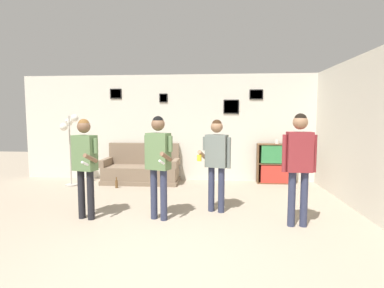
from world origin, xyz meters
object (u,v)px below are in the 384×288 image
(couch, at_px, (142,170))
(person_watcher_holding_cup, at_px, (216,156))
(bookshelf, at_px, (276,164))
(floor_lamp, at_px, (69,132))
(bottle_on_floor, at_px, (116,184))
(person_player_foreground_center, at_px, (158,157))
(person_spectator_near_bookshelf, at_px, (299,158))
(drinking_cup, at_px, (277,142))
(person_player_foreground_left, at_px, (85,158))

(couch, distance_m, person_watcher_holding_cup, 2.93)
(bookshelf, height_order, floor_lamp, floor_lamp)
(couch, height_order, bottle_on_floor, couch)
(bookshelf, xyz_separation_m, person_player_foreground_center, (-2.36, -2.82, 0.53))
(person_player_foreground_center, distance_m, person_spectator_near_bookshelf, 2.13)
(couch, height_order, floor_lamp, floor_lamp)
(person_watcher_holding_cup, distance_m, bottle_on_floor, 2.90)
(person_spectator_near_bookshelf, bearing_deg, couch, 138.22)
(couch, relative_size, person_player_foreground_center, 1.13)
(couch, xyz_separation_m, drinking_cup, (3.33, 0.19, 0.72))
(couch, xyz_separation_m, person_spectator_near_bookshelf, (3.08, -2.75, 0.73))
(person_player_foreground_center, height_order, person_spectator_near_bookshelf, person_spectator_near_bookshelf)
(drinking_cup, bearing_deg, person_watcher_holding_cup, -121.91)
(person_player_foreground_left, xyz_separation_m, person_watcher_holding_cup, (2.08, 0.54, -0.01))
(couch, height_order, bookshelf, bookshelf)
(couch, bearing_deg, bookshelf, 3.26)
(couch, bearing_deg, person_watcher_holding_cup, -49.31)
(person_watcher_holding_cup, height_order, person_spectator_near_bookshelf, person_spectator_near_bookshelf)
(floor_lamp, bearing_deg, person_player_foreground_center, -40.17)
(floor_lamp, distance_m, bottle_on_floor, 1.66)
(floor_lamp, distance_m, person_player_foreground_left, 2.62)
(bookshelf, height_order, drinking_cup, drinking_cup)
(couch, xyz_separation_m, person_player_foreground_left, (-0.22, -2.70, 0.67))
(person_spectator_near_bookshelf, relative_size, drinking_cup, 17.18)
(bottle_on_floor, bearing_deg, person_spectator_near_bookshelf, -31.12)
(drinking_cup, bearing_deg, person_spectator_near_bookshelf, -94.83)
(bottle_on_floor, height_order, drinking_cup, drinking_cup)
(floor_lamp, bearing_deg, person_spectator_near_bookshelf, -25.88)
(person_player_foreground_left, bearing_deg, drinking_cup, 39.19)
(floor_lamp, bearing_deg, couch, 17.01)
(person_player_foreground_center, bearing_deg, person_watcher_holding_cup, 26.97)
(couch, relative_size, bookshelf, 1.91)
(bottle_on_floor, relative_size, drinking_cup, 2.52)
(person_watcher_holding_cup, bearing_deg, person_player_foreground_center, -153.03)
(bookshelf, relative_size, drinking_cup, 9.92)
(person_watcher_holding_cup, height_order, bottle_on_floor, person_watcher_holding_cup)
(person_player_foreground_left, distance_m, bottle_on_floor, 2.27)
(floor_lamp, bearing_deg, person_player_foreground_left, -58.24)
(person_spectator_near_bookshelf, bearing_deg, floor_lamp, 154.12)
(floor_lamp, xyz_separation_m, person_watcher_holding_cup, (3.45, -1.68, -0.31))
(floor_lamp, height_order, person_spectator_near_bookshelf, person_spectator_near_bookshelf)
(person_player_foreground_left, bearing_deg, floor_lamp, 121.76)
(couch, bearing_deg, person_player_foreground_left, -94.62)
(person_player_foreground_left, relative_size, person_spectator_near_bookshelf, 0.95)
(person_watcher_holding_cup, distance_m, person_spectator_near_bookshelf, 1.35)
(bookshelf, xyz_separation_m, drinking_cup, (0.02, 0.00, 0.54))
(bookshelf, bearing_deg, bottle_on_floor, -167.68)
(floor_lamp, xyz_separation_m, bottle_on_floor, (1.16, -0.14, -1.19))
(drinking_cup, bearing_deg, couch, -176.75)
(person_player_foreground_center, xyz_separation_m, person_spectator_near_bookshelf, (2.13, -0.12, 0.03))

